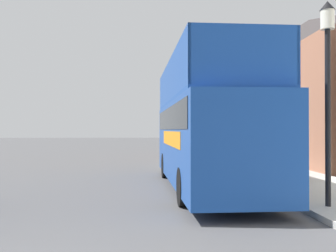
{
  "coord_description": "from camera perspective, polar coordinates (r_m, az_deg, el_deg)",
  "views": [
    {
      "loc": [
        1.68,
        -3.51,
        1.93
      ],
      "look_at": [
        2.26,
        7.98,
        2.05
      ],
      "focal_mm": 42.0,
      "sensor_mm": 36.0,
      "label": 1
    }
  ],
  "objects": [
    {
      "name": "ground_plane",
      "position": [
        24.64,
        -6.79,
        -5.06
      ],
      "size": [
        144.0,
        144.0,
        0.0
      ],
      "primitive_type": "plane",
      "color": "#4C4C4F"
    },
    {
      "name": "sidewalk",
      "position": [
        22.25,
        11.18,
        -5.35
      ],
      "size": [
        3.51,
        108.0,
        0.14
      ],
      "color": "#ADAAA3",
      "rests_on": "ground_plane"
    },
    {
      "name": "brick_terrace_rear",
      "position": [
        26.41,
        19.79,
        4.94
      ],
      "size": [
        6.0,
        18.41,
        8.9
      ],
      "color": "#9E664C",
      "rests_on": "ground_plane"
    },
    {
      "name": "tour_bus",
      "position": [
        13.07,
        5.45,
        -1.01
      ],
      "size": [
        2.79,
        10.0,
        4.19
      ],
      "rotation": [
        0.0,
        0.0,
        0.03
      ],
      "color": "#19479E",
      "rests_on": "ground_plane"
    },
    {
      "name": "parked_car_ahead_of_bus",
      "position": [
        20.96,
        3.89,
        -3.91
      ],
      "size": [
        1.9,
        4.23,
        1.5
      ],
      "rotation": [
        0.0,
        0.0,
        -0.01
      ],
      "color": "silver",
      "rests_on": "ground_plane"
    },
    {
      "name": "lamp_post_nearest",
      "position": [
        10.08,
        22.16,
        8.22
      ],
      "size": [
        0.35,
        0.35,
        4.84
      ],
      "color": "black",
      "rests_on": "sidewalk"
    },
    {
      "name": "lamp_post_second",
      "position": [
        19.5,
        9.19,
        3.99
      ],
      "size": [
        0.35,
        0.35,
        4.86
      ],
      "color": "black",
      "rests_on": "sidewalk"
    }
  ]
}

